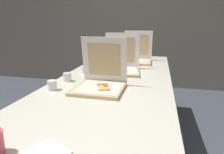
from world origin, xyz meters
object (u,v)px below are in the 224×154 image
(pizza_box_back, at_px, (137,58))
(cup_white_mid, at_px, (85,70))
(pizza_box_front, at_px, (100,82))
(cup_white_near_center, at_px, (67,77))
(pizza_box_middle, at_px, (121,66))
(cup_white_near_left, at_px, (52,85))
(table, at_px, (115,83))
(cup_white_far, at_px, (98,64))
(napkin_pile, at_px, (43,154))

(pizza_box_back, xyz_separation_m, cup_white_mid, (-0.40, -0.64, -0.02))
(cup_white_mid, bearing_deg, pizza_box_front, -57.22)
(pizza_box_front, distance_m, cup_white_near_center, 0.33)
(pizza_box_middle, xyz_separation_m, cup_white_near_left, (-0.36, -0.62, -0.02))
(table, relative_size, cup_white_far, 35.94)
(table, relative_size, cup_white_near_center, 35.94)
(pizza_box_front, xyz_separation_m, cup_white_mid, (-0.26, 0.40, -0.02))
(table, relative_size, pizza_box_back, 6.78)
(pizza_box_back, relative_size, napkin_pile, 1.88)
(cup_white_near_left, distance_m, cup_white_near_center, 0.22)
(pizza_box_back, height_order, cup_white_mid, pizza_box_back)
(cup_white_mid, xyz_separation_m, cup_white_near_center, (-0.05, -0.27, 0.00))
(pizza_box_front, xyz_separation_m, cup_white_far, (-0.22, 0.65, -0.02))
(table, xyz_separation_m, pizza_box_back, (0.10, 0.74, 0.10))
(cup_white_mid, distance_m, cup_white_near_center, 0.28)
(table, relative_size, pizza_box_front, 6.86)
(pizza_box_front, distance_m, napkin_pile, 0.75)
(cup_white_mid, bearing_deg, napkin_pile, -77.10)
(cup_white_near_center, bearing_deg, table, 25.94)
(table, bearing_deg, cup_white_near_left, -132.28)
(table, distance_m, cup_white_near_left, 0.53)
(pizza_box_middle, relative_size, cup_white_near_left, 6.06)
(pizza_box_front, distance_m, cup_white_far, 0.68)
(pizza_box_back, height_order, napkin_pile, pizza_box_back)
(cup_white_near_center, bearing_deg, cup_white_near_left, -92.23)
(pizza_box_middle, relative_size, pizza_box_back, 1.14)
(pizza_box_middle, xyz_separation_m, pizza_box_back, (0.09, 0.51, 0.00))
(pizza_box_front, distance_m, cup_white_mid, 0.47)
(pizza_box_front, height_order, pizza_box_middle, pizza_box_middle)
(pizza_box_back, xyz_separation_m, cup_white_far, (-0.36, -0.39, -0.02))
(pizza_box_middle, xyz_separation_m, napkin_pile, (-0.04, -1.27, -0.05))
(cup_white_far, xyz_separation_m, cup_white_near_left, (-0.10, -0.74, 0.00))
(cup_white_near_left, bearing_deg, cup_white_mid, 83.03)
(table, bearing_deg, pizza_box_front, -97.28)
(pizza_box_back, bearing_deg, pizza_box_front, -98.82)
(napkin_pile, bearing_deg, pizza_box_middle, 88.10)
(pizza_box_front, relative_size, napkin_pile, 1.86)
(table, distance_m, cup_white_mid, 0.32)
(pizza_box_middle, bearing_deg, cup_white_near_center, -138.54)
(cup_white_near_center, bearing_deg, pizza_box_front, -22.30)
(pizza_box_middle, relative_size, napkin_pile, 2.14)
(cup_white_near_left, xyz_separation_m, cup_white_near_center, (0.01, 0.22, 0.00))
(table, distance_m, cup_white_near_center, 0.39)
(cup_white_mid, bearing_deg, table, -19.43)
(pizza_box_middle, distance_m, cup_white_far, 0.29)
(cup_white_far, relative_size, napkin_pile, 0.35)
(pizza_box_back, distance_m, cup_white_near_left, 1.22)
(cup_white_near_center, distance_m, napkin_pile, 0.93)
(cup_white_near_left, bearing_deg, pizza_box_front, 16.72)
(pizza_box_front, bearing_deg, cup_white_near_center, 158.43)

